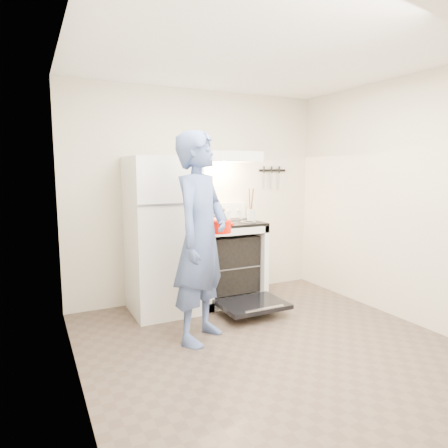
{
  "coord_description": "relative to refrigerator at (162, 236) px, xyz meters",
  "views": [
    {
      "loc": [
        -1.87,
        -2.69,
        1.57
      ],
      "look_at": [
        -0.05,
        1.0,
        1.0
      ],
      "focal_mm": 32.0,
      "sensor_mm": 36.0,
      "label": 1
    }
  ],
  "objects": [
    {
      "name": "floor",
      "position": [
        0.58,
        -1.45,
        -0.85
      ],
      "size": [
        3.6,
        3.6,
        0.0
      ],
      "primitive_type": "plane",
      "color": "#504136",
      "rests_on": "ground"
    },
    {
      "name": "back_wall",
      "position": [
        0.58,
        0.35,
        0.4
      ],
      "size": [
        3.2,
        0.02,
        2.5
      ],
      "primitive_type": "cube",
      "color": "beige",
      "rests_on": "ground"
    },
    {
      "name": "refrigerator",
      "position": [
        0.0,
        0.0,
        0.0
      ],
      "size": [
        0.7,
        0.7,
        1.7
      ],
      "primitive_type": "cube",
      "color": "silver",
      "rests_on": "floor"
    },
    {
      "name": "stove_body",
      "position": [
        0.81,
        0.02,
        -0.39
      ],
      "size": [
        0.76,
        0.65,
        0.92
      ],
      "primitive_type": "cube",
      "color": "silver",
      "rests_on": "floor"
    },
    {
      "name": "cooktop",
      "position": [
        0.81,
        0.02,
        0.09
      ],
      "size": [
        0.76,
        0.65,
        0.03
      ],
      "primitive_type": "cube",
      "color": "black",
      "rests_on": "stove_body"
    },
    {
      "name": "backsplash",
      "position": [
        0.81,
        0.31,
        0.2
      ],
      "size": [
        0.76,
        0.07,
        0.2
      ],
      "primitive_type": "cube",
      "color": "silver",
      "rests_on": "cooktop"
    },
    {
      "name": "oven_door",
      "position": [
        0.81,
        -0.57,
        -0.72
      ],
      "size": [
        0.7,
        0.54,
        0.04
      ],
      "primitive_type": "cube",
      "color": "black",
      "rests_on": "floor"
    },
    {
      "name": "oven_rack",
      "position": [
        0.81,
        0.02,
        -0.41
      ],
      "size": [
        0.6,
        0.52,
        0.01
      ],
      "primitive_type": "cube",
      "color": "gray",
      "rests_on": "stove_body"
    },
    {
      "name": "range_hood",
      "position": [
        0.81,
        0.1,
        0.86
      ],
      "size": [
        0.76,
        0.5,
        0.12
      ],
      "primitive_type": "cube",
      "color": "silver",
      "rests_on": "back_wall"
    },
    {
      "name": "knife_strip",
      "position": [
        1.63,
        0.33,
        0.7
      ],
      "size": [
        0.4,
        0.02,
        0.03
      ],
      "primitive_type": "cube",
      "color": "black",
      "rests_on": "back_wall"
    },
    {
      "name": "pizza_stone",
      "position": [
        0.79,
        0.02,
        -0.4
      ],
      "size": [
        0.34,
        0.34,
        0.02
      ],
      "primitive_type": "cylinder",
      "color": "#866447",
      "rests_on": "oven_rack"
    },
    {
      "name": "tea_kettle",
      "position": [
        0.72,
        0.17,
        0.23
      ],
      "size": [
        0.22,
        0.18,
        0.27
      ],
      "primitive_type": null,
      "color": "#B6B6BA",
      "rests_on": "cooktop"
    },
    {
      "name": "utensil_jar",
      "position": [
        1.01,
        -0.18,
        0.2
      ],
      "size": [
        0.1,
        0.1,
        0.13
      ],
      "primitive_type": "cylinder",
      "rotation": [
        0.0,
        0.0,
        -0.06
      ],
      "color": "silver",
      "rests_on": "cooktop"
    },
    {
      "name": "person",
      "position": [
        0.09,
        -0.87,
        0.1
      ],
      "size": [
        0.83,
        0.79,
        1.9
      ],
      "primitive_type": "imported",
      "rotation": [
        0.0,
        0.0,
        0.69
      ],
      "color": "#364779",
      "rests_on": "floor"
    },
    {
      "name": "dutch_oven",
      "position": [
        0.42,
        -0.56,
        0.14
      ],
      "size": [
        0.32,
        0.25,
        0.22
      ],
      "primitive_type": null,
      "color": "red",
      "rests_on": "person"
    }
  ]
}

